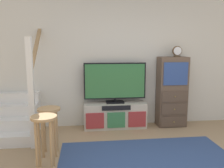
% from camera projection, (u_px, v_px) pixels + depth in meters
% --- Properties ---
extents(back_wall, '(6.40, 0.12, 2.70)m').
position_uv_depth(back_wall, '(128.00, 61.00, 4.90)').
color(back_wall, beige).
rests_on(back_wall, ground_plane).
extents(area_rug, '(2.60, 1.80, 0.01)m').
position_uv_depth(area_rug, '(151.00, 165.00, 3.30)').
color(area_rug, navy).
rests_on(area_rug, ground_plane).
extents(media_console, '(1.25, 0.38, 0.52)m').
position_uv_depth(media_console, '(115.00, 115.00, 4.79)').
color(media_console, '#BCB29E').
rests_on(media_console, ground_plane).
extents(television, '(1.24, 0.22, 0.81)m').
position_uv_depth(television, '(115.00, 82.00, 4.70)').
color(television, black).
rests_on(television, media_console).
extents(side_cabinet, '(0.58, 0.38, 1.44)m').
position_uv_depth(side_cabinet, '(172.00, 92.00, 4.86)').
color(side_cabinet, brown).
rests_on(side_cabinet, ground_plane).
extents(desk_clock, '(0.19, 0.08, 0.22)m').
position_uv_depth(desk_clock, '(177.00, 51.00, 4.72)').
color(desk_clock, '#4C3823').
rests_on(desk_clock, side_cabinet).
extents(staircase, '(1.00, 1.36, 2.20)m').
position_uv_depth(staircase, '(16.00, 113.00, 4.56)').
color(staircase, silver).
rests_on(staircase, ground_plane).
extents(bar_stool_near, '(0.34, 0.34, 0.75)m').
position_uv_depth(bar_stool_near, '(44.00, 131.00, 3.11)').
color(bar_stool_near, '#A37A4C').
rests_on(bar_stool_near, ground_plane).
extents(bar_stool_far, '(0.34, 0.34, 0.74)m').
position_uv_depth(bar_stool_far, '(49.00, 120.00, 3.56)').
color(bar_stool_far, '#A37A4C').
rests_on(bar_stool_far, ground_plane).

